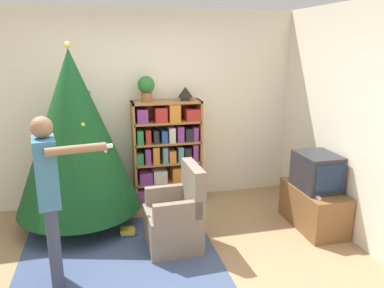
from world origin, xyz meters
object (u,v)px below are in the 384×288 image
standing_person (49,190)px  potted_plant (146,87)px  television (317,171)px  table_lamp (185,93)px  bookshelf (168,153)px  christmas_tree (75,132)px  armchair (176,219)px

standing_person → potted_plant: size_ratio=4.80×
television → table_lamp: 1.93m
bookshelf → table_lamp: 0.86m
bookshelf → table_lamp: table_lamp is taller
television → christmas_tree: 2.86m
christmas_tree → standing_person: christmas_tree is taller
television → potted_plant: bearing=147.9°
bookshelf → television: size_ratio=2.73×
standing_person → armchair: bearing=99.5°
television → armchair: armchair is taller
christmas_tree → armchair: size_ratio=2.36×
bookshelf → standing_person: bearing=-129.3°
christmas_tree → potted_plant: bearing=24.4°
christmas_tree → standing_person: bearing=-97.4°
television → christmas_tree: size_ratio=0.24×
potted_plant → table_lamp: bearing=-0.0°
armchair → christmas_tree: bearing=-130.4°
television → christmas_tree: bearing=164.7°
television → potted_plant: 2.35m
standing_person → christmas_tree: bearing=163.3°
bookshelf → christmas_tree: christmas_tree is taller
table_lamp → television: bearing=-41.1°
television → standing_person: size_ratio=0.33×
bookshelf → television: bearing=-36.1°
television → christmas_tree: (-2.73, 0.75, 0.46)m
christmas_tree → armchair: christmas_tree is taller
television → standing_person: (-2.89, -0.47, 0.23)m
television → standing_person: bearing=-170.8°
television → armchair: (-1.70, -0.06, -0.38)m
armchair → potted_plant: potted_plant is taller
christmas_tree → table_lamp: bearing=16.1°
standing_person → table_lamp: size_ratio=7.89×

